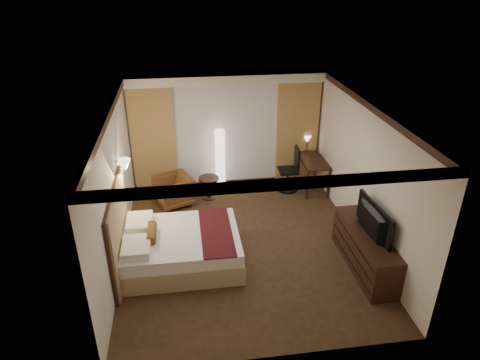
{
  "coord_description": "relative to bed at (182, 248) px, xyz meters",
  "views": [
    {
      "loc": [
        -1.02,
        -6.79,
        4.8
      ],
      "look_at": [
        0.0,
        0.4,
        1.15
      ],
      "focal_mm": 32.0,
      "sensor_mm": 36.0,
      "label": 1
    }
  ],
  "objects": [
    {
      "name": "right_wall",
      "position": [
        3.41,
        0.45,
        1.05
      ],
      "size": [
        0.02,
        5.5,
        2.7
      ],
      "primitive_type": "cube",
      "color": "silver",
      "rests_on": "floor"
    },
    {
      "name": "left_wall",
      "position": [
        -1.09,
        0.45,
        1.05
      ],
      "size": [
        0.02,
        5.5,
        2.7
      ],
      "primitive_type": "cube",
      "color": "silver",
      "rests_on": "floor"
    },
    {
      "name": "television",
      "position": [
        3.13,
        -0.59,
        0.75
      ],
      "size": [
        0.73,
        1.19,
        0.15
      ],
      "primitive_type": "imported",
      "rotation": [
        0.0,
        0.0,
        1.63
      ],
      "color": "black",
      "rests_on": "dresser"
    },
    {
      "name": "curtain_right_drape",
      "position": [
        2.86,
        3.06,
        0.95
      ],
      "size": [
        1.0,
        0.14,
        2.45
      ],
      "primitive_type": "cube",
      "color": "tan",
      "rests_on": "back_wall"
    },
    {
      "name": "curtain_sheer",
      "position": [
        1.16,
        3.12,
        0.95
      ],
      "size": [
        2.48,
        0.04,
        2.45
      ],
      "primitive_type": "cube",
      "color": "silver",
      "rests_on": "back_wall"
    },
    {
      "name": "curtain_left_drape",
      "position": [
        -0.54,
        3.06,
        0.95
      ],
      "size": [
        1.0,
        0.14,
        2.45
      ],
      "primitive_type": "cube",
      "color": "tan",
      "rests_on": "back_wall"
    },
    {
      "name": "dresser",
      "position": [
        3.16,
        -0.59,
        0.06
      ],
      "size": [
        0.5,
        1.86,
        0.72
      ],
      "primitive_type": null,
      "color": "black",
      "rests_on": "floor"
    },
    {
      "name": "armchair",
      "position": [
        -0.14,
        2.15,
        0.08
      ],
      "size": [
        0.91,
        0.94,
        0.75
      ],
      "primitive_type": "imported",
      "rotation": [
        0.0,
        0.0,
        -1.18
      ],
      "color": "#4E3117",
      "rests_on": "floor"
    },
    {
      "name": "back_wall",
      "position": [
        1.16,
        3.2,
        1.05
      ],
      "size": [
        4.5,
        0.02,
        2.7
      ],
      "primitive_type": "cube",
      "color": "silver",
      "rests_on": "floor"
    },
    {
      "name": "ceiling",
      "position": [
        1.16,
        0.45,
        2.4
      ],
      "size": [
        4.5,
        5.5,
        0.01
      ],
      "primitive_type": "cube",
      "color": "white",
      "rests_on": "back_wall"
    },
    {
      "name": "headboard",
      "position": [
        -1.04,
        -0.0,
        0.45
      ],
      "size": [
        0.12,
        1.9,
        1.5
      ],
      "primitive_type": null,
      "color": "#A37E5F",
      "rests_on": "floor"
    },
    {
      "name": "wall_sconce",
      "position": [
        -0.93,
        0.8,
        1.32
      ],
      "size": [
        0.24,
        0.24,
        0.24
      ],
      "primitive_type": null,
      "color": "white",
      "rests_on": "left_wall"
    },
    {
      "name": "soffit",
      "position": [
        1.16,
        2.95,
        2.3
      ],
      "size": [
        4.5,
        0.5,
        0.2
      ],
      "primitive_type": "cube",
      "color": "white",
      "rests_on": "ceiling"
    },
    {
      "name": "desk_lamp",
      "position": [
        3.11,
        3.0,
        0.62
      ],
      "size": [
        0.18,
        0.18,
        0.34
      ],
      "primitive_type": null,
      "color": "#FFD899",
      "rests_on": "desk"
    },
    {
      "name": "floor_lamp",
      "position": [
        0.97,
        2.8,
        0.44
      ],
      "size": [
        0.31,
        0.31,
        1.48
      ],
      "primitive_type": null,
      "color": "white",
      "rests_on": "floor"
    },
    {
      "name": "crown_molding",
      "position": [
        1.16,
        0.45,
        2.34
      ],
      "size": [
        4.5,
        5.5,
        0.12
      ],
      "primitive_type": null,
      "color": "black",
      "rests_on": "ceiling"
    },
    {
      "name": "office_chair",
      "position": [
        2.53,
        2.48,
        0.23
      ],
      "size": [
        0.53,
        0.53,
        1.07
      ],
      "primitive_type": null,
      "rotation": [
        0.0,
        0.0,
        -0.04
      ],
      "color": "black",
      "rests_on": "floor"
    },
    {
      "name": "side_table",
      "position": [
        0.66,
        2.33,
        -0.04
      ],
      "size": [
        0.46,
        0.46,
        0.51
      ],
      "primitive_type": null,
      "color": "black",
      "rests_on": "floor"
    },
    {
      "name": "bed",
      "position": [
        0.0,
        0.0,
        0.0
      ],
      "size": [
        2.05,
        1.6,
        0.6
      ],
      "primitive_type": null,
      "color": "white",
      "rests_on": "floor"
    },
    {
      "name": "desk",
      "position": [
        3.11,
        2.53,
        0.07
      ],
      "size": [
        0.55,
        1.25,
        0.75
      ],
      "primitive_type": null,
      "color": "black",
      "rests_on": "floor"
    },
    {
      "name": "floor",
      "position": [
        1.16,
        0.45,
        -0.3
      ],
      "size": [
        4.5,
        5.5,
        0.01
      ],
      "primitive_type": "cube",
      "color": "#302212",
      "rests_on": "ground"
    }
  ]
}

